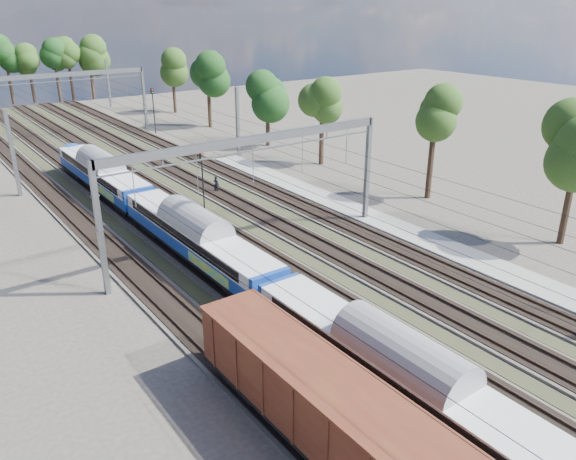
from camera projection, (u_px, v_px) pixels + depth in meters
track_bed at (171, 199)px, 54.37m from camera, size 21.00×130.00×0.34m
platform at (461, 255)px, 42.16m from camera, size 3.00×70.00×0.30m
catenary at (137, 121)px, 57.94m from camera, size 25.65×130.00×9.00m
tree_belt at (82, 65)px, 91.98m from camera, size 39.20×101.54×12.02m
emu_train at (198, 233)px, 40.11m from camera, size 2.85×60.36×4.17m
freight_boxcar at (321, 405)px, 23.12m from camera, size 3.12×15.06×3.88m
worker at (216, 184)px, 56.19m from camera, size 0.63×0.74×1.72m
signal_near at (202, 175)px, 50.08m from camera, size 0.40×0.37×5.54m
signal_far at (153, 105)px, 80.75m from camera, size 0.42×0.38×6.43m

